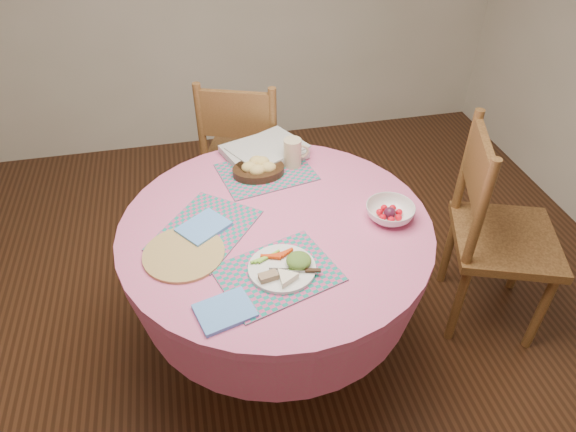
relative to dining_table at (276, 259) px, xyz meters
name	(u,v)px	position (x,y,z in m)	size (l,w,h in m)	color
ground	(278,342)	(0.00, 0.00, -0.56)	(4.00, 4.00, 0.00)	#331C0F
dining_table	(276,259)	(0.00, 0.00, 0.00)	(1.24, 1.24, 0.75)	#D6648E
chair_right	(495,230)	(1.01, 0.00, -0.02)	(0.59, 0.60, 1.03)	brown
chair_back	(245,154)	(0.00, 0.91, -0.04)	(0.58, 0.57, 0.98)	brown
placemat_front	(278,274)	(-0.05, -0.27, 0.20)	(0.40, 0.30, 0.01)	#178274
placemat_left	(205,230)	(-0.27, 0.02, 0.20)	(0.40, 0.30, 0.01)	#178274
placemat_back	(266,172)	(0.03, 0.36, 0.20)	(0.40, 0.30, 0.01)	#178274
wicker_trivet	(184,254)	(-0.36, -0.10, 0.20)	(0.30, 0.30, 0.01)	#A07A45
napkin_near	(225,311)	(-0.25, -0.41, 0.20)	(0.18, 0.14, 0.01)	#5C96EC
napkin_far	(204,227)	(-0.28, 0.02, 0.21)	(0.18, 0.14, 0.01)	#5C96EC
dinner_plate	(285,267)	(-0.02, -0.27, 0.22)	(0.24, 0.25, 0.05)	white
bread_bowl	(259,168)	(-0.01, 0.35, 0.23)	(0.23, 0.23, 0.08)	black
latte_mug	(293,153)	(0.16, 0.39, 0.27)	(0.12, 0.08, 0.13)	#CDB78D
fruit_bowl	(390,212)	(0.45, -0.06, 0.22)	(0.25, 0.25, 0.06)	white
newspaper_stack	(264,151)	(0.05, 0.50, 0.22)	(0.42, 0.37, 0.04)	silver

